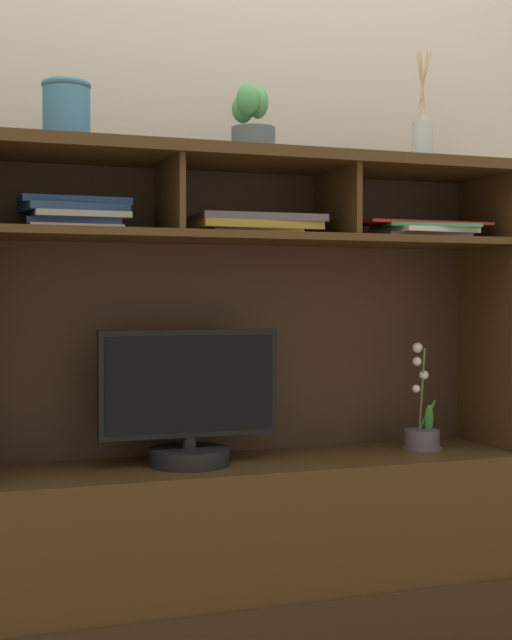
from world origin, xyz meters
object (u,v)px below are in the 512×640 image
magazine_stack_right (75,215)px  tv_monitor (189,406)px  potted_succulent (252,125)px  media_console (255,504)px  magazine_stack_centre (423,230)px  diffuser_bottle (422,140)px  magazine_stack_left (255,225)px  potted_orchid (422,432)px  ceramic_vase (66,111)px

magazine_stack_right → tv_monitor: bearing=-13.7°
potted_succulent → media_console: bearing=-77.5°
media_console → magazine_stack_right: 0.92m
magazine_stack_centre → diffuser_bottle: diffuser_bottle is taller
tv_monitor → magazine_stack_left: 0.53m
tv_monitor → magazine_stack_centre: (0.70, 0.02, 0.48)m
media_console → magazine_stack_left: (0.00, 0.02, 0.77)m
media_console → tv_monitor: size_ratio=3.27×
magazine_stack_centre → magazine_stack_right: bearing=176.9°
magazine_stack_left → magazine_stack_centre: (0.50, -0.03, -0.00)m
tv_monitor → potted_succulent: size_ratio=2.54×
tv_monitor → potted_orchid: (0.70, 0.02, -0.10)m
magazine_stack_right → potted_succulent: 0.54m
diffuser_bottle → potted_succulent: diffuser_bottle is taller
tv_monitor → diffuser_bottle: (0.71, 0.03, 0.74)m
magazine_stack_centre → ceramic_vase: size_ratio=2.61×
magazine_stack_right → potted_succulent: (0.48, -0.02, 0.26)m
magazine_stack_centre → potted_orchid: bearing=64.2°
potted_orchid → magazine_stack_right: 1.16m
magazine_stack_centre → potted_succulent: (-0.51, 0.04, 0.28)m
potted_orchid → magazine_stack_right: bearing=177.1°
media_console → ceramic_vase: size_ratio=10.52×
tv_monitor → potted_succulent: (0.19, 0.05, 0.76)m
ceramic_vase → magazine_stack_centre: bearing=0.9°
tv_monitor → media_console: bearing=10.0°
potted_orchid → ceramic_vase: (-1.02, -0.02, 0.86)m
tv_monitor → magazine_stack_centre: 0.85m
tv_monitor → potted_succulent: 0.78m
magazine_stack_right → ceramic_vase: size_ratio=1.87×
magazine_stack_right → diffuser_bottle: bearing=-2.4°
potted_orchid → potted_succulent: 1.00m
tv_monitor → magazine_stack_centre: size_ratio=1.23×
media_console → magazine_stack_left: 0.77m
diffuser_bottle → ceramic_vase: (-1.02, -0.03, 0.01)m
potted_orchid → magazine_stack_centre: magazine_stack_centre is taller
magazine_stack_right → potted_orchid: bearing=-2.9°
diffuser_bottle → potted_succulent: 0.52m
magazine_stack_centre → diffuser_bottle: 0.26m
diffuser_bottle → potted_orchid: bearing=-95.4°
magazine_stack_left → ceramic_vase: 0.58m
diffuser_bottle → ceramic_vase: 1.02m
magazine_stack_left → media_console: bearing=-104.1°
magazine_stack_right → diffuser_bottle: (0.99, -0.04, 0.24)m
potted_orchid → magazine_stack_right: magazine_stack_right is taller
magazine_stack_left → diffuser_bottle: 0.57m
potted_orchid → diffuser_bottle: diffuser_bottle is taller
potted_succulent → ceramic_vase: bearing=-174.1°
media_console → potted_orchid: size_ratio=5.04×
tv_monitor → magazine_stack_left: bearing=14.3°
potted_succulent → magazine_stack_centre: bearing=-4.0°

